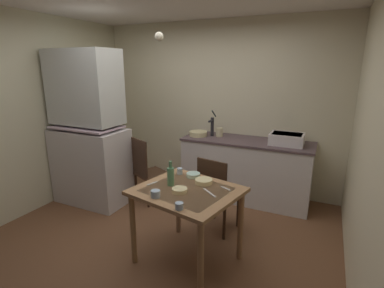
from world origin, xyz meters
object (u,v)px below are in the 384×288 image
object	(u,v)px
sink_basin	(287,139)
chair_far_side	(216,194)
hand_pump	(212,125)
mixing_bowl_counter	(198,134)
serving_bowl_wide	(180,190)
glass_bottle	(171,176)
hutch_cabinet	(89,134)
chair_by_counter	(147,170)
teacup_cream	(155,194)
dining_table	(187,200)

from	to	relation	value
sink_basin	chair_far_side	size ratio (longest dim) A/B	0.48
hand_pump	mixing_bowl_counter	xyz separation A→B (m)	(-0.19, -0.10, -0.13)
serving_bowl_wide	glass_bottle	bearing A→B (deg)	144.18
chair_far_side	hutch_cabinet	bearing A→B (deg)	179.35
chair_by_counter	serving_bowl_wide	size ratio (longest dim) A/B	6.53
hutch_cabinet	mixing_bowl_counter	world-z (taller)	hutch_cabinet
mixing_bowl_counter	teacup_cream	size ratio (longest dim) A/B	3.13
glass_bottle	chair_far_side	bearing A→B (deg)	66.89
teacup_cream	glass_bottle	size ratio (longest dim) A/B	0.35
sink_basin	chair_by_counter	distance (m)	1.99
glass_bottle	mixing_bowl_counter	bearing A→B (deg)	104.39
mixing_bowl_counter	chair_by_counter	size ratio (longest dim) A/B	0.28
hutch_cabinet	glass_bottle	distance (m)	1.78
hutch_cabinet	hand_pump	size ratio (longest dim) A/B	5.49
hand_pump	mixing_bowl_counter	distance (m)	0.25
dining_table	chair_by_counter	distance (m)	1.48
chair_by_counter	glass_bottle	bearing A→B (deg)	-45.48
hand_pump	glass_bottle	bearing A→B (deg)	-82.54
serving_bowl_wide	glass_bottle	world-z (taller)	glass_bottle
mixing_bowl_counter	dining_table	size ratio (longest dim) A/B	0.25
sink_basin	dining_table	world-z (taller)	sink_basin
hand_pump	serving_bowl_wide	xyz separation A→B (m)	(0.38, -1.80, -0.27)
sink_basin	mixing_bowl_counter	distance (m)	1.29
teacup_cream	dining_table	bearing A→B (deg)	55.88
serving_bowl_wide	hand_pump	bearing A→B (deg)	101.85
mixing_bowl_counter	chair_by_counter	world-z (taller)	mixing_bowl_counter
chair_far_side	sink_basin	bearing A→B (deg)	59.15
sink_basin	serving_bowl_wide	distance (m)	1.90
hand_pump	serving_bowl_wide	size ratio (longest dim) A/B	2.68
chair_far_side	serving_bowl_wide	bearing A→B (deg)	-98.17
dining_table	serving_bowl_wide	xyz separation A→B (m)	(-0.04, -0.09, 0.13)
dining_table	teacup_cream	size ratio (longest dim) A/B	12.55
hutch_cabinet	chair_by_counter	bearing A→B (deg)	22.65
hand_pump	serving_bowl_wide	bearing A→B (deg)	-78.15
hutch_cabinet	chair_by_counter	world-z (taller)	hutch_cabinet
hand_pump	chair_by_counter	bearing A→B (deg)	-133.10
sink_basin	glass_bottle	xyz separation A→B (m)	(-0.88, -1.64, -0.10)
glass_bottle	dining_table	bearing A→B (deg)	-7.27
sink_basin	hutch_cabinet	bearing A→B (deg)	-158.25
mixing_bowl_counter	teacup_cream	distance (m)	1.94
sink_basin	teacup_cream	size ratio (longest dim) A/B	5.09
hutch_cabinet	dining_table	xyz separation A→B (m)	(1.85, -0.66, -0.34)
sink_basin	glass_bottle	world-z (taller)	sink_basin
hutch_cabinet	sink_basin	distance (m)	2.72
mixing_bowl_counter	dining_table	distance (m)	1.74
sink_basin	chair_far_side	distance (m)	1.30
hand_pump	chair_far_side	bearing A→B (deg)	-65.90
chair_by_counter	chair_far_side	bearing A→B (deg)	-15.46
teacup_cream	glass_bottle	xyz separation A→B (m)	(-0.01, 0.30, 0.07)
sink_basin	mixing_bowl_counter	bearing A→B (deg)	-177.77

